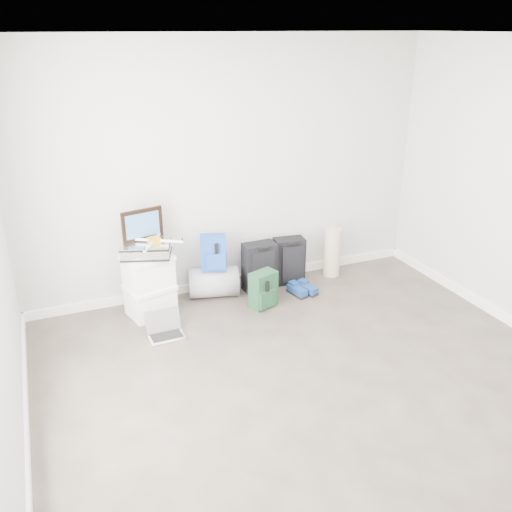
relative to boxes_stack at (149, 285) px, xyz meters
name	(u,v)px	position (x,y,z in m)	size (l,w,h in m)	color
ground	(344,417)	(1.01, -2.16, -0.33)	(5.00, 5.00, 0.00)	#372F28
room_envelope	(360,199)	(1.01, -2.14, 1.39)	(4.52, 5.02, 2.71)	beige
boxes_stack	(149,285)	(0.00, 0.00, 0.00)	(0.53, 0.47, 0.65)	white
briefcase	(146,249)	(0.00, 0.00, 0.39)	(0.46, 0.34, 0.13)	#B2B2B7
painting	(142,225)	(0.00, 0.10, 0.62)	(0.42, 0.12, 0.32)	black
drone	(154,240)	(0.08, -0.02, 0.48)	(0.52, 0.52, 0.05)	#C49117
duffel_bag	(214,282)	(0.73, 0.14, -0.16)	(0.33, 0.33, 0.54)	gray
blue_backpack	(214,253)	(0.73, 0.11, 0.19)	(0.31, 0.26, 0.39)	#173B96
large_suitcase	(260,267)	(1.25, 0.09, -0.05)	(0.36, 0.24, 0.55)	black
green_backpack	(264,290)	(1.14, -0.29, -0.14)	(0.32, 0.28, 0.39)	#143722
carry_on	(289,261)	(1.64, 0.14, -0.06)	(0.36, 0.26, 0.54)	black
shoes	(302,290)	(1.65, -0.18, -0.29)	(0.30, 0.29, 0.09)	black
rolled_rug	(332,252)	(2.20, 0.13, -0.04)	(0.19, 0.19, 0.59)	#C1B188
laptop	(165,330)	(0.03, -0.47, -0.27)	(0.34, 0.25, 0.24)	#B6B6BB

